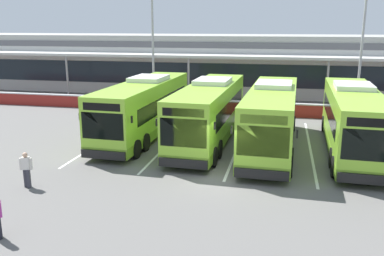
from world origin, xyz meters
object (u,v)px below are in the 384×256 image
Objects in this scene: coach_bus_centre at (272,119)px; lamp_post_centre at (363,35)px; coach_bus_leftmost at (144,109)px; pedestrian_child at (26,169)px; coach_bus_left_centre at (209,113)px; lamp_post_west at (153,34)px; coach_bus_right_centre at (353,121)px.

lamp_post_centre reaches higher than coach_bus_centre.
coach_bus_leftmost reaches higher than pedestrian_child.
coach_bus_left_centre is at bearing 54.38° from pedestrian_child.
lamp_post_west is 17.16m from lamp_post_centre.
coach_bus_left_centre is 11.35m from pedestrian_child.
coach_bus_right_centre is (8.30, -0.34, 0.00)m from coach_bus_left_centre.
lamp_post_west reaches higher than coach_bus_right_centre.
lamp_post_west reaches higher than pedestrian_child.
lamp_post_centre is at bearing 49.78° from pedestrian_child.
pedestrian_child is 0.15× the size of lamp_post_centre.
pedestrian_child is 26.61m from lamp_post_centre.
coach_bus_centre is 13.44m from pedestrian_child.
coach_bus_leftmost is at bearing 171.95° from coach_bus_centre.
coach_bus_right_centre is 1.11× the size of lamp_post_centre.
coach_bus_leftmost is 4.36m from coach_bus_left_centre.
coach_bus_left_centre is 3.86m from coach_bus_centre.
coach_bus_centre is at bearing -46.62° from lamp_post_west.
coach_bus_leftmost and coach_bus_right_centre have the same top height.
coach_bus_centre is 4.52m from coach_bus_right_centre.
lamp_post_centre is (17.16, 0.07, 0.00)m from lamp_post_west.
coach_bus_left_centre is 1.00× the size of coach_bus_centre.
coach_bus_right_centre is at bearing -3.55° from coach_bus_leftmost.
coach_bus_leftmost is 7.55× the size of pedestrian_child.
coach_bus_left_centre is 15.48m from lamp_post_centre.
coach_bus_leftmost is at bearing 174.21° from coach_bus_left_centre.
coach_bus_left_centre is at bearing -56.92° from lamp_post_west.
coach_bus_right_centre is 1.11× the size of lamp_post_west.
lamp_post_west is (-2.59, 10.19, 4.50)m from coach_bus_leftmost.
coach_bus_centre is 16.24m from lamp_post_west.
coach_bus_leftmost is at bearing 76.84° from pedestrian_child.
coach_bus_leftmost and coach_bus_centre have the same top height.
lamp_post_centre is at bearing 60.54° from coach_bus_centre.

